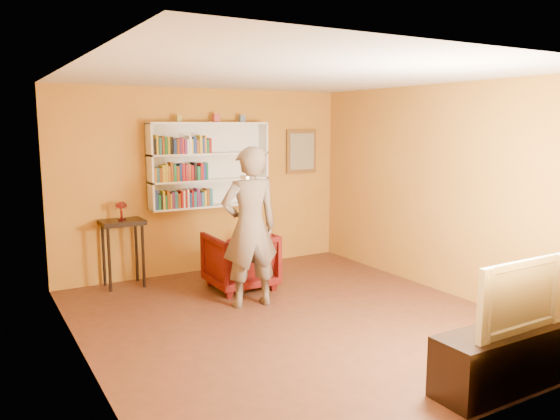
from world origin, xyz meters
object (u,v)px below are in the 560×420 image
object	(u,v)px
armchair	(240,260)
television	(511,293)
tv_cabinet	(507,357)
bookshelf	(208,165)
person	(250,227)
console_table	(122,232)
ruby_lustre	(121,207)

from	to	relation	value
armchair	television	xyz separation A→B (m)	(0.70, -3.64, 0.42)
tv_cabinet	television	bearing A→B (deg)	0.00
tv_cabinet	television	world-z (taller)	television
bookshelf	person	size ratio (longest dim) A/B	0.93
console_table	ruby_lustre	xyz separation A→B (m)	(-0.00, 0.00, 0.34)
console_table	tv_cabinet	world-z (taller)	console_table
console_table	person	xyz separation A→B (m)	(1.12, -1.56, 0.21)
bookshelf	armchair	distance (m)	1.58
person	ruby_lustre	bearing A→B (deg)	-48.22
person	television	distance (m)	3.08
console_table	armchair	xyz separation A→B (m)	(1.33, -0.86, -0.37)
armchair	television	distance (m)	3.73
bookshelf	television	xyz separation A→B (m)	(0.71, -4.66, -0.79)
bookshelf	tv_cabinet	size ratio (longest dim) A/B	1.27
armchair	person	size ratio (longest dim) A/B	0.44
ruby_lustre	tv_cabinet	world-z (taller)	ruby_lustre
tv_cabinet	television	distance (m)	0.56
console_table	armchair	world-z (taller)	console_table
bookshelf	television	world-z (taller)	bookshelf
armchair	tv_cabinet	size ratio (longest dim) A/B	0.59
bookshelf	armchair	bearing A→B (deg)	-89.57
person	tv_cabinet	bearing A→B (deg)	113.34
armchair	person	bearing A→B (deg)	74.34
ruby_lustre	television	bearing A→B (deg)	-65.66
console_table	tv_cabinet	size ratio (longest dim) A/B	0.65
console_table	bookshelf	bearing A→B (deg)	6.87
ruby_lustre	television	size ratio (longest dim) A/B	0.24
person	bookshelf	bearing A→B (deg)	-90.57
ruby_lustre	television	xyz separation A→B (m)	(2.04, -4.50, -0.29)
console_table	television	size ratio (longest dim) A/B	0.88
bookshelf	armchair	world-z (taller)	bookshelf
ruby_lustre	tv_cabinet	size ratio (longest dim) A/B	0.17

